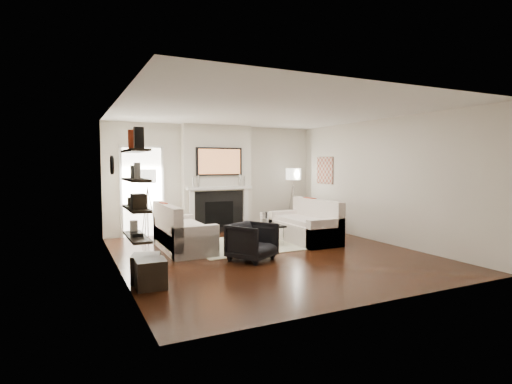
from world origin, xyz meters
name	(u,v)px	position (x,y,z in m)	size (l,w,h in m)	color
room_envelope	(270,183)	(0.00, 0.00, 1.35)	(6.00, 6.00, 6.00)	#34170B
chimney_breast	(217,179)	(0.00, 2.88, 1.35)	(1.80, 0.25, 2.70)	silver
fireplace_surround	(219,212)	(0.00, 2.74, 0.52)	(1.30, 0.02, 1.04)	black
firebox	(219,214)	(0.00, 2.73, 0.45)	(0.75, 0.02, 0.65)	black
mantel_pilaster_l	(192,212)	(-0.72, 2.71, 0.55)	(0.12, 0.08, 1.10)	white
mantel_pilaster_r	(246,209)	(0.72, 2.71, 0.55)	(0.12, 0.08, 1.10)	white
mantel_shelf	(220,188)	(0.00, 2.69, 1.12)	(1.70, 0.18, 0.07)	white
tv_body	(219,162)	(0.00, 2.71, 1.78)	(1.20, 0.06, 0.70)	black
tv_screen	(220,162)	(0.00, 2.68, 1.78)	(1.10, 0.01, 0.62)	#BF723F
candlestick_l_tall	(198,181)	(-0.55, 2.70, 1.30)	(0.04, 0.04, 0.30)	silver
candlestick_l_short	(193,182)	(-0.68, 2.70, 1.27)	(0.04, 0.04, 0.24)	silver
candlestick_r_tall	(240,180)	(0.55, 2.70, 1.30)	(0.04, 0.04, 0.30)	silver
candlestick_r_short	(244,181)	(0.68, 2.70, 1.27)	(0.04, 0.04, 0.24)	silver
hallway_panel	(142,192)	(-1.85, 2.98, 1.05)	(0.90, 0.02, 2.10)	white
door_trim_l	(121,193)	(-2.33, 2.96, 1.05)	(0.06, 0.06, 2.16)	white
door_trim_r	(163,192)	(-1.37, 2.96, 1.05)	(0.06, 0.06, 2.16)	white
door_trim_top	(141,146)	(-1.85, 2.96, 2.13)	(1.02, 0.06, 0.06)	white
rug	(252,244)	(0.07, 0.96, 0.01)	(2.60, 2.00, 0.01)	beige
loveseat_left_base	(184,239)	(-1.38, 1.06, 0.21)	(0.85, 1.80, 0.42)	silver
loveseat_left_back	(167,225)	(-1.72, 1.06, 0.53)	(0.18, 1.80, 0.80)	silver
loveseat_left_arm_n	(196,242)	(-1.38, 0.25, 0.30)	(0.85, 0.18, 0.60)	silver
loveseat_left_arm_s	(174,229)	(-1.38, 1.87, 0.30)	(0.85, 0.18, 0.60)	silver
loveseat_left_cushion	(186,226)	(-1.33, 1.06, 0.47)	(0.63, 1.44, 0.10)	silver
pillow_left_orange	(163,213)	(-1.72, 1.36, 0.73)	(0.10, 0.42, 0.42)	maroon
pillow_left_charcoal	(171,217)	(-1.72, 0.76, 0.72)	(0.10, 0.40, 0.40)	black
loveseat_right_base	(304,232)	(1.27, 0.77, 0.21)	(0.85, 1.80, 0.42)	silver
loveseat_right_back	(317,217)	(1.61, 0.77, 0.53)	(0.18, 1.80, 0.80)	silver
loveseat_right_arm_n	(326,234)	(1.27, -0.04, 0.30)	(0.85, 0.18, 0.60)	silver
loveseat_right_arm_s	(286,223)	(1.27, 1.58, 0.30)	(0.85, 0.18, 0.60)	silver
loveseat_right_cushion	(302,220)	(1.22, 0.77, 0.47)	(0.63, 1.44, 0.10)	silver
pillow_right_orange	(310,207)	(1.61, 1.07, 0.73)	(0.10, 0.42, 0.42)	maroon
pillow_right_charcoal	(325,210)	(1.61, 0.47, 0.72)	(0.10, 0.40, 0.40)	black
coffee_table	(258,227)	(0.13, 0.80, 0.40)	(1.10, 0.55, 0.04)	black
coffee_leg_nw	(240,240)	(-0.37, 0.58, 0.19)	(0.02, 0.02, 0.38)	silver
coffee_leg_ne	(283,236)	(0.63, 0.58, 0.19)	(0.02, 0.02, 0.38)	silver
coffee_leg_sw	(232,237)	(-0.37, 1.02, 0.19)	(0.02, 0.02, 0.38)	silver
coffee_leg_se	(274,233)	(0.63, 1.02, 0.19)	(0.02, 0.02, 0.38)	silver
hurricane_glass	(264,219)	(0.28, 0.80, 0.56)	(0.17, 0.17, 0.30)	white
hurricane_candle	(264,222)	(0.28, 0.80, 0.49)	(0.09, 0.09, 0.14)	white
copper_bowl	(247,225)	(-0.12, 0.80, 0.45)	(0.32, 0.32, 0.05)	#BC741F
armchair	(252,240)	(-0.52, -0.31, 0.37)	(0.71, 0.67, 0.73)	black
lamp_left_post	(148,214)	(-1.85, 2.34, 0.60)	(0.02, 0.02, 1.20)	silver
lamp_left_shade	(147,176)	(-1.85, 2.34, 1.45)	(0.40, 0.40, 0.30)	white
lamp_left_leg_a	(153,214)	(-1.74, 2.34, 0.60)	(0.02, 0.02, 1.25)	silver
lamp_left_leg_b	(144,214)	(-1.91, 2.43, 0.60)	(0.02, 0.02, 1.25)	silver
lamp_left_leg_c	(146,215)	(-1.91, 2.24, 0.60)	(0.02, 0.02, 1.25)	silver
lamp_right_post	(293,205)	(2.05, 2.53, 0.60)	(0.02, 0.02, 1.20)	silver
lamp_right_shade	(293,174)	(2.05, 2.53, 1.45)	(0.40, 0.40, 0.30)	white
lamp_right_leg_a	(297,205)	(2.16, 2.53, 0.60)	(0.02, 0.02, 1.25)	silver
lamp_right_leg_b	(290,205)	(2.00, 2.63, 0.60)	(0.02, 0.02, 1.25)	silver
lamp_right_leg_c	(293,206)	(1.99, 2.44, 0.60)	(0.02, 0.02, 1.25)	silver
console_top	(318,201)	(2.57, 2.11, 0.73)	(0.35, 1.20, 0.04)	black
console_leg_n	(330,218)	(2.57, 1.56, 0.35)	(0.30, 0.04, 0.71)	black
console_leg_s	(307,213)	(2.57, 2.66, 0.35)	(0.30, 0.04, 0.71)	black
wall_art	(325,170)	(2.73, 2.05, 1.55)	(0.03, 0.70, 0.70)	#98624C
shelf_bottom	(137,237)	(-2.62, -1.00, 0.70)	(0.25, 1.00, 0.04)	black
shelf_lower	(136,209)	(-2.62, -1.00, 1.10)	(0.25, 1.00, 0.04)	black
shelf_upper	(136,180)	(-2.62, -1.00, 1.50)	(0.25, 1.00, 0.04)	black
shelf_top	(135,151)	(-2.62, -1.00, 1.90)	(0.25, 1.00, 0.04)	black
decor_magfile_a	(139,138)	(-2.62, -1.31, 2.06)	(0.12, 0.10, 0.28)	black
decor_magfile_b	(133,140)	(-2.62, -0.83, 2.06)	(0.12, 0.10, 0.28)	maroon
decor_frame_a	(137,171)	(-2.62, -1.13, 1.63)	(0.04, 0.30, 0.22)	white
decor_frame_b	(133,172)	(-2.62, -0.76, 1.61)	(0.04, 0.22, 0.18)	black
decor_wine_rack	(138,201)	(-2.62, -1.18, 1.22)	(0.18, 0.25, 0.20)	black
decor_box_small	(133,201)	(-2.62, -0.75, 1.18)	(0.15, 0.12, 0.12)	black
decor_books	(137,234)	(-2.62, -1.02, 0.74)	(0.14, 0.20, 0.05)	black
decor_box_tall	(134,227)	(-2.62, -0.74, 0.81)	(0.10, 0.10, 0.18)	white
clock_rim	(112,165)	(-2.73, 0.90, 1.70)	(0.34, 0.34, 0.04)	black
clock_face	(113,165)	(-2.71, 0.90, 1.70)	(0.29, 0.29, 0.01)	white
ottoman_near	(146,268)	(-2.47, -0.81, 0.20)	(0.40, 0.40, 0.40)	black
ottoman_far	(151,274)	(-2.47, -1.17, 0.20)	(0.40, 0.40, 0.40)	black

